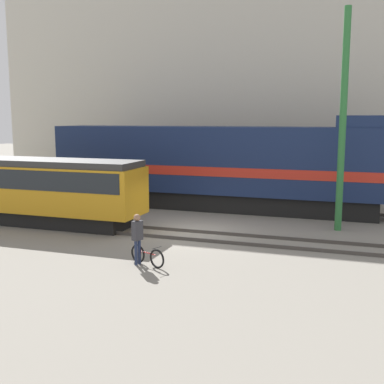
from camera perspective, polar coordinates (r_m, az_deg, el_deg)
name	(u,v)px	position (r m, az deg, el deg)	size (l,w,h in m)	color
ground_plane	(192,232)	(21.81, 0.04, -4.77)	(120.00, 120.00, 0.00)	gray
track_near	(187,234)	(21.07, -0.65, -5.06)	(60.00, 1.50, 0.14)	#47423D
track_far	(226,208)	(27.28, 4.01, -1.89)	(60.00, 1.51, 0.14)	#47423D
building_backdrop	(258,83)	(35.15, 7.78, 12.67)	(37.59, 6.00, 15.08)	beige
freight_locomotive	(218,166)	(27.07, 3.10, 3.10)	(18.91, 3.04, 5.23)	black
streetcar	(26,186)	(24.74, -19.10, 0.63)	(11.96, 2.54, 3.17)	black
bicycle	(147,256)	(16.99, -5.32, -7.56)	(1.54, 0.72, 0.74)	black
person	(137,234)	(16.94, -6.49, -4.94)	(0.34, 0.42, 1.81)	#232D4C
utility_pole_center	(343,122)	(22.61, 17.44, 7.95)	(0.31, 0.31, 9.88)	#2D7238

